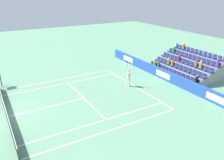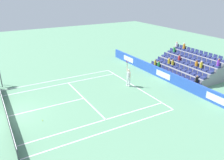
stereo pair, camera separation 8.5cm
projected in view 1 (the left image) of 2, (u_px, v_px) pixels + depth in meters
ground_plane at (7, 117)px, 17.54m from camera, size 80.00×80.00×0.00m
line_baseline at (134, 86)px, 23.04m from camera, size 10.97×0.10×0.01m
line_service at (84, 98)px, 20.50m from camera, size 8.23×0.10×0.01m
line_centre_service at (48, 107)px, 19.02m from camera, size 0.10×6.40×0.01m
line_singles_sideline_left at (64, 84)px, 23.60m from camera, size 0.10×11.89×0.01m
line_singles_sideline_right at (101, 121)px, 16.98m from camera, size 0.10×11.89×0.01m
line_doubles_sideline_left at (60, 80)px, 24.70m from camera, size 0.10×11.89×0.01m
line_doubles_sideline_right at (110, 130)px, 15.88m from camera, size 0.10×11.89×0.01m
line_centre_mark at (134, 86)px, 23.00m from camera, size 0.10×0.20×0.01m
sponsor_barrier at (164, 74)px, 24.58m from camera, size 20.01×0.22×1.10m
tennis_net at (6, 111)px, 17.35m from camera, size 11.97×0.10×1.07m
tennis_player at (128, 77)px, 22.75m from camera, size 0.54×0.43×2.85m
stadium_stand at (188, 67)px, 26.14m from camera, size 7.44×4.75×3.03m
loose_tennis_ball at (43, 120)px, 17.02m from camera, size 0.07×0.07×0.07m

